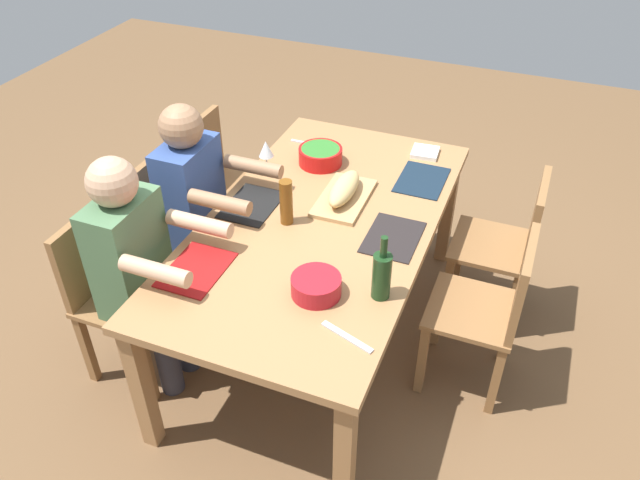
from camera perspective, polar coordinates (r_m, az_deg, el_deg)
name	(u,v)px	position (r m, az deg, el deg)	size (l,w,h in m)	color
ground_plane	(320,334)	(3.40, 0.00, -8.47)	(8.00, 8.00, 0.00)	brown
dining_table	(320,234)	(2.96, 0.00, 0.54)	(1.89, 1.02, 0.74)	#9E7044
chair_near_left	(221,179)	(3.76, -8.94, 5.52)	(0.40, 0.40, 0.85)	olive
chair_far_center	(492,307)	(2.95, 15.31, -5.89)	(0.40, 0.40, 0.85)	olive
chair_far_left	(509,242)	(3.35, 16.73, -0.17)	(0.40, 0.40, 0.85)	olive
chair_near_center	(173,227)	(3.40, -13.14, 1.17)	(0.40, 0.40, 0.85)	olive
diner_near_center	(199,200)	(3.19, -10.90, 3.58)	(0.41, 0.53, 1.20)	#2D2D38
chair_near_right	(113,288)	(3.09, -18.23, -4.13)	(0.40, 0.40, 0.85)	olive
diner_near_right	(138,261)	(2.86, -16.13, -1.86)	(0.41, 0.53, 1.20)	#2D2D38
serving_bowl_pasta	(316,285)	(2.50, -0.35, -4.08)	(0.20, 0.20, 0.08)	#B21923
serving_bowl_greens	(320,155)	(3.33, 0.04, 7.71)	(0.23, 0.23, 0.09)	red
cutting_board	(344,198)	(3.06, 2.18, 3.81)	(0.40, 0.22, 0.02)	tan
bread_loaf	(344,188)	(3.03, 2.21, 4.68)	(0.32, 0.11, 0.09)	tan
wine_bottle	(382,275)	(2.46, 5.60, -3.14)	(0.08, 0.08, 0.29)	#193819
beer_bottle	(286,202)	(2.85, -3.08, 3.43)	(0.06, 0.06, 0.22)	brown
wine_glass	(266,150)	(3.26, -4.91, 8.11)	(0.08, 0.08, 0.17)	silver
fork_near_left	(305,143)	(3.55, -1.36, 8.77)	(0.02, 0.17, 0.01)	silver
placemat_far_center	(393,237)	(2.83, 6.62, 0.25)	(0.32, 0.23, 0.01)	black
placemat_far_left	(422,180)	(3.25, 9.20, 5.38)	(0.32, 0.23, 0.01)	#142333
placemat_near_center	(252,205)	(3.04, -6.17, 3.19)	(0.32, 0.23, 0.01)	black
placemat_near_right	(196,269)	(2.68, -11.12, -2.63)	(0.32, 0.23, 0.01)	maroon
carving_knife	(347,337)	(2.35, 2.46, -8.74)	(0.23, 0.02, 0.01)	silver
napkin_stack	(425,152)	(3.48, 9.48, 7.83)	(0.14, 0.14, 0.02)	white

